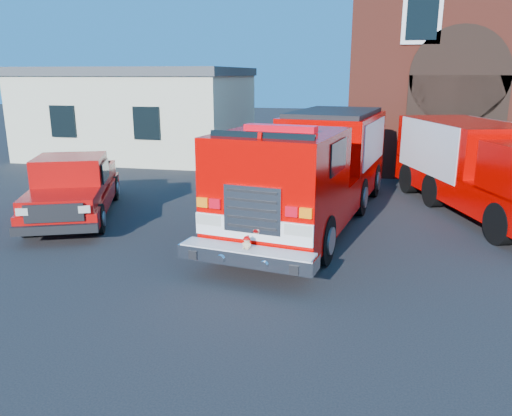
% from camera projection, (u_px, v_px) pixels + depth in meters
% --- Properties ---
extents(ground, '(100.00, 100.00, 0.00)m').
position_uv_depth(ground, '(266.00, 247.00, 12.05)').
color(ground, black).
rests_on(ground, ground).
extents(parking_stripe_mid, '(0.12, 3.00, 0.01)m').
position_uv_depth(parking_stripe_mid, '(512.00, 218.00, 14.50)').
color(parking_stripe_mid, '#DCBD0B').
rests_on(parking_stripe_mid, ground).
extents(parking_stripe_far, '(0.12, 3.00, 0.01)m').
position_uv_depth(parking_stripe_far, '(488.00, 194.00, 17.33)').
color(parking_stripe_far, '#DCBD0B').
rests_on(parking_stripe_far, ground).
extents(side_building, '(10.20, 8.20, 4.35)m').
position_uv_depth(side_building, '(143.00, 111.00, 25.56)').
color(side_building, beige).
rests_on(side_building, ground).
extents(fire_engine, '(4.26, 9.95, 2.97)m').
position_uv_depth(fire_engine, '(314.00, 167.00, 13.90)').
color(fire_engine, black).
rests_on(fire_engine, ground).
extents(pickup_truck, '(3.90, 5.90, 1.82)m').
position_uv_depth(pickup_truck, '(74.00, 188.00, 14.45)').
color(pickup_truck, black).
rests_on(pickup_truck, ground).
extents(secondary_truck, '(4.87, 8.43, 2.62)m').
position_uv_depth(secondary_truck, '(484.00, 166.00, 14.62)').
color(secondary_truck, black).
rests_on(secondary_truck, ground).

